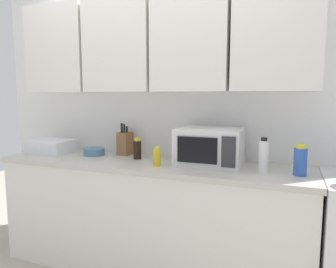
{
  "coord_description": "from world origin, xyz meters",
  "views": [
    {
      "loc": [
        1.01,
        -2.5,
        1.42
      ],
      "look_at": [
        0.14,
        -0.25,
        1.12
      ],
      "focal_mm": 33.14,
      "sensor_mm": 36.0,
      "label": 1
    }
  ],
  "objects_px": {
    "bottle_soy_dark": "(137,149)",
    "bowl_ceramic_small": "(94,152)",
    "bottle_blue_cleaner": "(300,161)",
    "microwave": "(210,147)",
    "dish_rack": "(51,147)",
    "bottle_yellow_mustard": "(157,157)",
    "bottle_white_jar": "(263,156)",
    "knife_block": "(125,143)"
  },
  "relations": [
    {
      "from": "bottle_soy_dark",
      "to": "bowl_ceramic_small",
      "type": "height_order",
      "value": "bottle_soy_dark"
    },
    {
      "from": "bottle_soy_dark",
      "to": "bottle_blue_cleaner",
      "type": "bearing_deg",
      "value": -4.43
    },
    {
      "from": "microwave",
      "to": "dish_rack",
      "type": "height_order",
      "value": "microwave"
    },
    {
      "from": "bowl_ceramic_small",
      "to": "bottle_yellow_mustard",
      "type": "bearing_deg",
      "value": -15.26
    },
    {
      "from": "bottle_soy_dark",
      "to": "bowl_ceramic_small",
      "type": "xyz_separation_m",
      "value": [
        -0.43,
        0.01,
        -0.05
      ]
    },
    {
      "from": "bottle_white_jar",
      "to": "bottle_yellow_mustard",
      "type": "distance_m",
      "value": 0.76
    },
    {
      "from": "dish_rack",
      "to": "bottle_yellow_mustard",
      "type": "bearing_deg",
      "value": -6.49
    },
    {
      "from": "microwave",
      "to": "bottle_white_jar",
      "type": "xyz_separation_m",
      "value": [
        0.39,
        -0.08,
        -0.03
      ]
    },
    {
      "from": "dish_rack",
      "to": "knife_block",
      "type": "bearing_deg",
      "value": 14.76
    },
    {
      "from": "microwave",
      "to": "bottle_yellow_mustard",
      "type": "distance_m",
      "value": 0.41
    },
    {
      "from": "bottle_blue_cleaner",
      "to": "dish_rack",
      "type": "bearing_deg",
      "value": 178.79
    },
    {
      "from": "bottle_blue_cleaner",
      "to": "bowl_ceramic_small",
      "type": "xyz_separation_m",
      "value": [
        -1.67,
        0.1,
        -0.07
      ]
    },
    {
      "from": "bowl_ceramic_small",
      "to": "bottle_soy_dark",
      "type": "bearing_deg",
      "value": -1.23
    },
    {
      "from": "microwave",
      "to": "bottle_yellow_mustard",
      "type": "relative_size",
      "value": 3.29
    },
    {
      "from": "knife_block",
      "to": "bottle_white_jar",
      "type": "xyz_separation_m",
      "value": [
        1.19,
        -0.21,
        0.01
      ]
    },
    {
      "from": "microwave",
      "to": "bottle_yellow_mustard",
      "type": "height_order",
      "value": "microwave"
    },
    {
      "from": "microwave",
      "to": "knife_block",
      "type": "bearing_deg",
      "value": 171.08
    },
    {
      "from": "bowl_ceramic_small",
      "to": "bottle_white_jar",
      "type": "bearing_deg",
      "value": -3.75
    },
    {
      "from": "bottle_soy_dark",
      "to": "bottle_yellow_mustard",
      "type": "distance_m",
      "value": 0.31
    },
    {
      "from": "bottle_yellow_mustard",
      "to": "bowl_ceramic_small",
      "type": "relative_size",
      "value": 0.79
    },
    {
      "from": "bottle_soy_dark",
      "to": "knife_block",
      "type": "bearing_deg",
      "value": 145.93
    },
    {
      "from": "bottle_white_jar",
      "to": "knife_block",
      "type": "bearing_deg",
      "value": 170.01
    },
    {
      "from": "bottle_white_jar",
      "to": "bottle_yellow_mustard",
      "type": "relative_size",
      "value": 1.64
    },
    {
      "from": "knife_block",
      "to": "bowl_ceramic_small",
      "type": "bearing_deg",
      "value": -154.9
    },
    {
      "from": "bottle_white_jar",
      "to": "bottle_blue_cleaner",
      "type": "height_order",
      "value": "bottle_white_jar"
    },
    {
      "from": "microwave",
      "to": "bottle_soy_dark",
      "type": "relative_size",
      "value": 2.76
    },
    {
      "from": "bottle_blue_cleaner",
      "to": "bottle_white_jar",
      "type": "bearing_deg",
      "value": 177.28
    },
    {
      "from": "microwave",
      "to": "knife_block",
      "type": "xyz_separation_m",
      "value": [
        -0.79,
        0.12,
        -0.04
      ]
    },
    {
      "from": "knife_block",
      "to": "bottle_blue_cleaner",
      "type": "xyz_separation_m",
      "value": [
        1.42,
        -0.22,
        -0.01
      ]
    },
    {
      "from": "bottle_soy_dark",
      "to": "bowl_ceramic_small",
      "type": "distance_m",
      "value": 0.43
    },
    {
      "from": "knife_block",
      "to": "bowl_ceramic_small",
      "type": "xyz_separation_m",
      "value": [
        -0.25,
        -0.12,
        -0.07
      ]
    },
    {
      "from": "bottle_soy_dark",
      "to": "bowl_ceramic_small",
      "type": "bearing_deg",
      "value": 178.77
    },
    {
      "from": "bottle_soy_dark",
      "to": "bottle_blue_cleaner",
      "type": "relative_size",
      "value": 0.84
    },
    {
      "from": "knife_block",
      "to": "bottle_white_jar",
      "type": "bearing_deg",
      "value": -9.99
    },
    {
      "from": "bottle_blue_cleaner",
      "to": "bottle_yellow_mustard",
      "type": "bearing_deg",
      "value": -175.27
    },
    {
      "from": "bottle_yellow_mustard",
      "to": "bowl_ceramic_small",
      "type": "height_order",
      "value": "bottle_yellow_mustard"
    },
    {
      "from": "bowl_ceramic_small",
      "to": "microwave",
      "type": "bearing_deg",
      "value": -0.51
    },
    {
      "from": "knife_block",
      "to": "dish_rack",
      "type": "bearing_deg",
      "value": -165.24
    },
    {
      "from": "bottle_white_jar",
      "to": "dish_rack",
      "type": "bearing_deg",
      "value": 178.97
    },
    {
      "from": "bottle_white_jar",
      "to": "bottle_blue_cleaner",
      "type": "xyz_separation_m",
      "value": [
        0.23,
        -0.01,
        -0.01
      ]
    },
    {
      "from": "dish_rack",
      "to": "knife_block",
      "type": "relative_size",
      "value": 1.35
    },
    {
      "from": "microwave",
      "to": "bottle_yellow_mustard",
      "type": "xyz_separation_m",
      "value": [
        -0.36,
        -0.18,
        -0.07
      ]
    }
  ]
}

